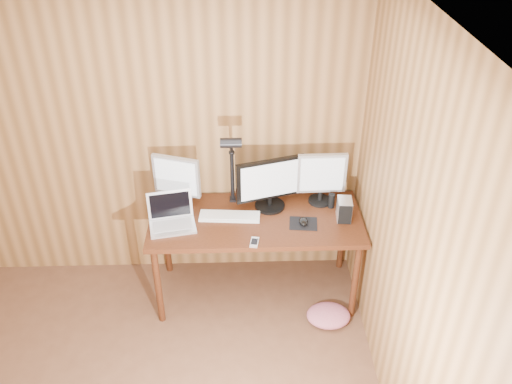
{
  "coord_description": "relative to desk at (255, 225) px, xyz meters",
  "views": [
    {
      "loc": [
        0.82,
        -1.66,
        3.16
      ],
      "look_at": [
        0.93,
        1.58,
        1.02
      ],
      "focal_mm": 38.0,
      "sensor_mm": 36.0,
      "label": 1
    }
  ],
  "objects": [
    {
      "name": "room_shell",
      "position": [
        -0.93,
        -1.7,
        0.62
      ],
      "size": [
        4.0,
        4.0,
        4.0
      ],
      "color": "brown",
      "rests_on": "ground"
    },
    {
      "name": "desk",
      "position": [
        0.0,
        0.0,
        0.0
      ],
      "size": [
        1.6,
        0.7,
        0.75
      ],
      "color": "#421D0D",
      "rests_on": "floor"
    },
    {
      "name": "monitor_center",
      "position": [
        0.11,
        0.08,
        0.34
      ],
      "size": [
        0.52,
        0.23,
        0.42
      ],
      "rotation": [
        0.0,
        0.0,
        0.29
      ],
      "color": "black",
      "rests_on": "desk"
    },
    {
      "name": "monitor_left",
      "position": [
        -0.59,
        0.13,
        0.35
      ],
      "size": [
        0.36,
        0.18,
        0.42
      ],
      "rotation": [
        0.0,
        0.0,
        -0.32
      ],
      "color": "black",
      "rests_on": "desk"
    },
    {
      "name": "monitor_right",
      "position": [
        0.51,
        0.13,
        0.35
      ],
      "size": [
        0.38,
        0.18,
        0.43
      ],
      "rotation": [
        0.0,
        0.0,
        0.02
      ],
      "color": "black",
      "rests_on": "desk"
    },
    {
      "name": "laptop",
      "position": [
        -0.62,
        -0.12,
        0.18
      ],
      "size": [
        0.37,
        0.31,
        0.24
      ],
      "rotation": [
        0.0,
        0.0,
        0.19
      ],
      "color": "silver",
      "rests_on": "desk"
    },
    {
      "name": "keyboard",
      "position": [
        -0.2,
        -0.05,
        0.13
      ],
      "size": [
        0.46,
        0.17,
        0.02
      ],
      "rotation": [
        0.0,
        0.0,
        -0.08
      ],
      "color": "white",
      "rests_on": "desk"
    },
    {
      "name": "mousepad",
      "position": [
        0.35,
        -0.15,
        0.12
      ],
      "size": [
        0.22,
        0.19,
        0.0
      ],
      "primitive_type": "cube",
      "rotation": [
        0.0,
        0.0,
        -0.1
      ],
      "color": "black",
      "rests_on": "desk"
    },
    {
      "name": "mouse",
      "position": [
        0.35,
        -0.15,
        0.14
      ],
      "size": [
        0.09,
        0.12,
        0.04
      ],
      "primitive_type": "ellipsoid",
      "rotation": [
        0.0,
        0.0,
        -0.23
      ],
      "color": "black",
      "rests_on": "mousepad"
    },
    {
      "name": "hard_drive",
      "position": [
        0.66,
        -0.1,
        0.2
      ],
      "size": [
        0.11,
        0.16,
        0.16
      ],
      "rotation": [
        0.0,
        0.0,
        -0.08
      ],
      "color": "silver",
      "rests_on": "desk"
    },
    {
      "name": "phone",
      "position": [
        -0.02,
        -0.37,
        0.13
      ],
      "size": [
        0.07,
        0.12,
        0.02
      ],
      "rotation": [
        0.0,
        0.0,
        -0.17
      ],
      "color": "silver",
      "rests_on": "desk"
    },
    {
      "name": "speaker",
      "position": [
        0.59,
        0.06,
        0.18
      ],
      "size": [
        0.05,
        0.05,
        0.12
      ],
      "primitive_type": "cylinder",
      "color": "black",
      "rests_on": "desk"
    },
    {
      "name": "desk_lamp",
      "position": [
        -0.17,
        0.09,
        0.54
      ],
      "size": [
        0.15,
        0.22,
        0.67
      ],
      "rotation": [
        0.0,
        0.0,
        0.12
      ],
      "color": "black",
      "rests_on": "desk"
    },
    {
      "name": "fabric_pile",
      "position": [
        0.55,
        -0.42,
        -0.57
      ],
      "size": [
        0.38,
        0.33,
        0.11
      ],
      "primitive_type": null,
      "rotation": [
        0.0,
        0.0,
        -0.16
      ],
      "color": "#BF5C70",
      "rests_on": "floor"
    }
  ]
}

